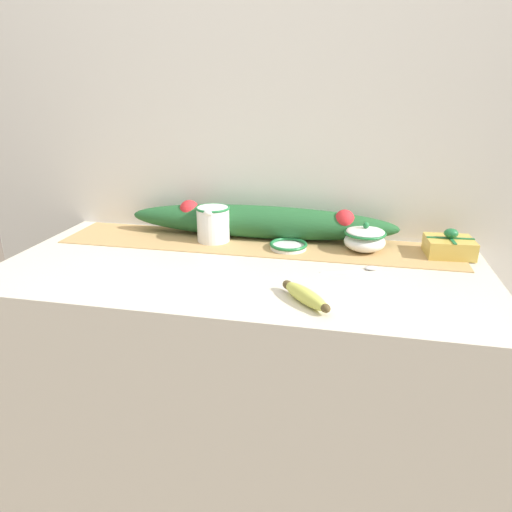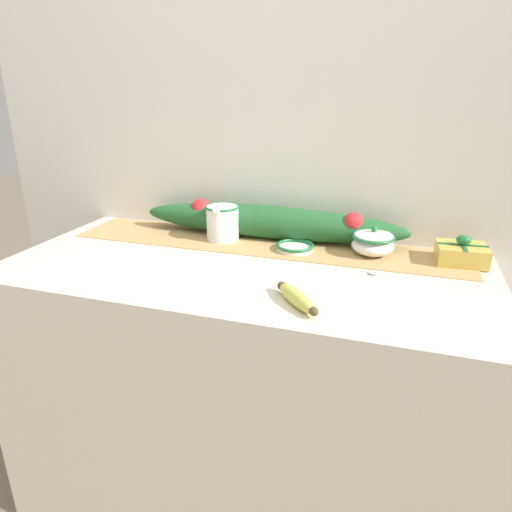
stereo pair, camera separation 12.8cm
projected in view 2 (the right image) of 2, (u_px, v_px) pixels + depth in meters
ground_plane at (246, 494)px, 1.66m from camera, size 12.00×12.00×0.00m
countertop at (245, 392)px, 1.51m from camera, size 1.44×0.67×0.90m
back_wall at (277, 148)px, 1.56m from camera, size 2.24×0.04×2.40m
table_runner at (264, 244)px, 1.53m from camera, size 1.32×0.25×0.00m
cream_pitcher at (223, 222)px, 1.55m from camera, size 0.12×0.14×0.12m
sugar_bowl at (373, 242)px, 1.41m from camera, size 0.13×0.13×0.09m
small_dish at (295, 247)px, 1.47m from camera, size 0.12×0.12×0.02m
banana at (297, 298)px, 1.10m from camera, size 0.14×0.15×0.04m
spoon at (370, 273)px, 1.28m from camera, size 0.17×0.08×0.01m
gift_box at (462, 253)px, 1.35m from camera, size 0.15×0.13×0.09m
poinsettia_garland at (269, 222)px, 1.57m from camera, size 0.94×0.12×0.12m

